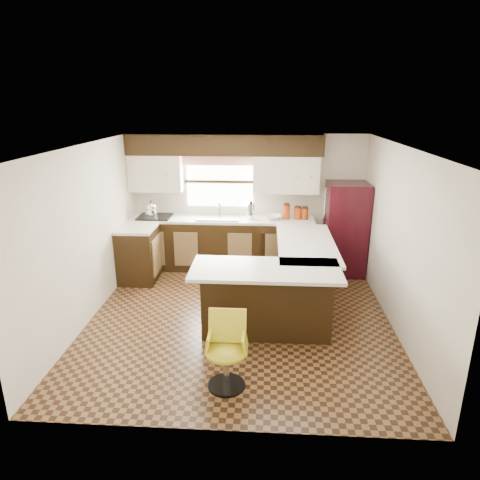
# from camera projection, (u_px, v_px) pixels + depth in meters

# --- Properties ---
(floor) EXTENTS (4.40, 4.40, 0.00)m
(floor) POSITION_uv_depth(u_px,v_px,m) (240.00, 317.00, 6.10)
(floor) COLOR #49301A
(floor) RESTS_ON ground
(ceiling) EXTENTS (4.40, 4.40, 0.00)m
(ceiling) POSITION_uv_depth(u_px,v_px,m) (240.00, 146.00, 5.35)
(ceiling) COLOR silver
(ceiling) RESTS_ON wall_back
(wall_back) EXTENTS (4.40, 0.00, 4.40)m
(wall_back) POSITION_uv_depth(u_px,v_px,m) (247.00, 201.00, 7.81)
(wall_back) COLOR beige
(wall_back) RESTS_ON floor
(wall_front) EXTENTS (4.40, 0.00, 4.40)m
(wall_front) POSITION_uv_depth(u_px,v_px,m) (223.00, 316.00, 3.64)
(wall_front) COLOR beige
(wall_front) RESTS_ON floor
(wall_left) EXTENTS (0.00, 4.40, 4.40)m
(wall_left) POSITION_uv_depth(u_px,v_px,m) (87.00, 235.00, 5.85)
(wall_left) COLOR beige
(wall_left) RESTS_ON floor
(wall_right) EXTENTS (0.00, 4.40, 4.40)m
(wall_right) POSITION_uv_depth(u_px,v_px,m) (399.00, 241.00, 5.60)
(wall_right) COLOR beige
(wall_right) RESTS_ON floor
(base_cab_back) EXTENTS (3.30, 0.60, 0.90)m
(base_cab_back) POSITION_uv_depth(u_px,v_px,m) (222.00, 244.00, 7.78)
(base_cab_back) COLOR black
(base_cab_back) RESTS_ON floor
(base_cab_left) EXTENTS (0.60, 0.70, 0.90)m
(base_cab_left) POSITION_uv_depth(u_px,v_px,m) (139.00, 255.00, 7.25)
(base_cab_left) COLOR black
(base_cab_left) RESTS_ON floor
(counter_back) EXTENTS (3.30, 0.60, 0.04)m
(counter_back) POSITION_uv_depth(u_px,v_px,m) (221.00, 219.00, 7.64)
(counter_back) COLOR silver
(counter_back) RESTS_ON base_cab_back
(counter_left) EXTENTS (0.60, 0.70, 0.04)m
(counter_left) POSITION_uv_depth(u_px,v_px,m) (137.00, 228.00, 7.10)
(counter_left) COLOR silver
(counter_left) RESTS_ON base_cab_left
(soffit) EXTENTS (3.40, 0.35, 0.36)m
(soffit) POSITION_uv_depth(u_px,v_px,m) (224.00, 145.00, 7.35)
(soffit) COLOR black
(soffit) RESTS_ON wall_back
(upper_cab_left) EXTENTS (0.94, 0.35, 0.64)m
(upper_cab_left) POSITION_uv_depth(u_px,v_px,m) (156.00, 173.00, 7.58)
(upper_cab_left) COLOR beige
(upper_cab_left) RESTS_ON wall_back
(upper_cab_right) EXTENTS (1.14, 0.35, 0.64)m
(upper_cab_right) POSITION_uv_depth(u_px,v_px,m) (286.00, 174.00, 7.44)
(upper_cab_right) COLOR beige
(upper_cab_right) RESTS_ON wall_back
(window_pane) EXTENTS (1.20, 0.02, 0.90)m
(window_pane) POSITION_uv_depth(u_px,v_px,m) (220.00, 182.00, 7.71)
(window_pane) COLOR white
(window_pane) RESTS_ON wall_back
(valance) EXTENTS (1.30, 0.06, 0.18)m
(valance) POSITION_uv_depth(u_px,v_px,m) (219.00, 160.00, 7.55)
(valance) COLOR #D19B93
(valance) RESTS_ON wall_back
(sink) EXTENTS (0.75, 0.45, 0.03)m
(sink) POSITION_uv_depth(u_px,v_px,m) (218.00, 218.00, 7.61)
(sink) COLOR #B2B2B7
(sink) RESTS_ON counter_back
(dishwasher) EXTENTS (0.58, 0.03, 0.78)m
(dishwasher) POSITION_uv_depth(u_px,v_px,m) (277.00, 252.00, 7.46)
(dishwasher) COLOR black
(dishwasher) RESTS_ON floor
(cooktop) EXTENTS (0.58, 0.50, 0.02)m
(cooktop) POSITION_uv_depth(u_px,v_px,m) (155.00, 217.00, 7.68)
(cooktop) COLOR black
(cooktop) RESTS_ON counter_back
(peninsula_long) EXTENTS (0.60, 1.95, 0.90)m
(peninsula_long) POSITION_uv_depth(u_px,v_px,m) (301.00, 273.00, 6.49)
(peninsula_long) COLOR black
(peninsula_long) RESTS_ON floor
(peninsula_return) EXTENTS (1.65, 0.60, 0.90)m
(peninsula_return) POSITION_uv_depth(u_px,v_px,m) (266.00, 301.00, 5.60)
(peninsula_return) COLOR black
(peninsula_return) RESTS_ON floor
(counter_pen_long) EXTENTS (0.84, 1.95, 0.04)m
(counter_pen_long) POSITION_uv_depth(u_px,v_px,m) (306.00, 244.00, 6.34)
(counter_pen_long) COLOR silver
(counter_pen_long) RESTS_ON peninsula_long
(counter_pen_return) EXTENTS (1.89, 0.84, 0.04)m
(counter_pen_return) POSITION_uv_depth(u_px,v_px,m) (266.00, 270.00, 5.37)
(counter_pen_return) COLOR silver
(counter_pen_return) RESTS_ON peninsula_return
(refrigerator) EXTENTS (0.69, 0.67, 1.62)m
(refrigerator) POSITION_uv_depth(u_px,v_px,m) (345.00, 229.00, 7.45)
(refrigerator) COLOR black
(refrigerator) RESTS_ON floor
(bar_chair) EXTENTS (0.44, 0.44, 0.83)m
(bar_chair) POSITION_uv_depth(u_px,v_px,m) (226.00, 353.00, 4.50)
(bar_chair) COLOR gold
(bar_chair) RESTS_ON floor
(kettle) EXTENTS (0.21, 0.21, 0.28)m
(kettle) POSITION_uv_depth(u_px,v_px,m) (151.00, 208.00, 7.64)
(kettle) COLOR silver
(kettle) RESTS_ON cooktop
(percolator) EXTENTS (0.14, 0.14, 0.28)m
(percolator) POSITION_uv_depth(u_px,v_px,m) (251.00, 211.00, 7.56)
(percolator) COLOR silver
(percolator) RESTS_ON counter_back
(mixing_bowl) EXTENTS (0.32, 0.32, 0.07)m
(mixing_bowl) POSITION_uv_depth(u_px,v_px,m) (273.00, 217.00, 7.56)
(mixing_bowl) COLOR white
(mixing_bowl) RESTS_ON counter_back
(canister_large) EXTENTS (0.13, 0.13, 0.25)m
(canister_large) POSITION_uv_depth(u_px,v_px,m) (286.00, 212.00, 7.54)
(canister_large) COLOR #98330D
(canister_large) RESTS_ON counter_back
(canister_med) EXTENTS (0.13, 0.13, 0.20)m
(canister_med) POSITION_uv_depth(u_px,v_px,m) (298.00, 213.00, 7.54)
(canister_med) COLOR #98330D
(canister_med) RESTS_ON counter_back
(canister_small) EXTENTS (0.12, 0.12, 0.20)m
(canister_small) POSITION_uv_depth(u_px,v_px,m) (305.00, 214.00, 7.53)
(canister_small) COLOR #98330D
(canister_small) RESTS_ON counter_back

